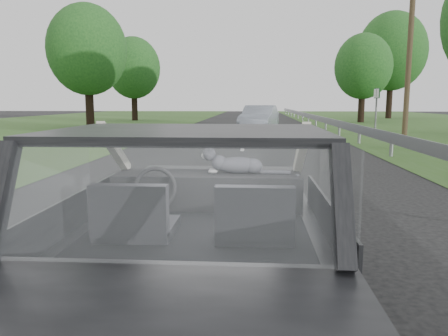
# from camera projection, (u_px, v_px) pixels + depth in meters

# --- Properties ---
(ground) EXTENTS (140.00, 140.00, 0.00)m
(ground) POSITION_uv_depth(u_px,v_px,m) (200.00, 317.00, 3.29)
(ground) COLOR black
(ground) RESTS_ON ground
(subject_car) EXTENTS (1.80, 4.00, 1.45)m
(subject_car) POSITION_uv_depth(u_px,v_px,m) (199.00, 224.00, 3.18)
(subject_car) COLOR black
(subject_car) RESTS_ON ground
(dashboard) EXTENTS (1.58, 0.45, 0.30)m
(dashboard) POSITION_uv_depth(u_px,v_px,m) (208.00, 190.00, 3.78)
(dashboard) COLOR black
(dashboard) RESTS_ON subject_car
(driver_seat) EXTENTS (0.50, 0.72, 0.42)m
(driver_seat) POSITION_uv_depth(u_px,v_px,m) (134.00, 213.00, 2.90)
(driver_seat) COLOR black
(driver_seat) RESTS_ON subject_car
(passenger_seat) EXTENTS (0.50, 0.72, 0.42)m
(passenger_seat) POSITION_uv_depth(u_px,v_px,m) (254.00, 215.00, 2.84)
(passenger_seat) COLOR black
(passenger_seat) RESTS_ON subject_car
(steering_wheel) EXTENTS (0.36, 0.36, 0.04)m
(steering_wheel) POSITION_uv_depth(u_px,v_px,m) (155.00, 188.00, 3.50)
(steering_wheel) COLOR black
(steering_wheel) RESTS_ON dashboard
(cat) EXTENTS (0.55, 0.17, 0.24)m
(cat) POSITION_uv_depth(u_px,v_px,m) (238.00, 164.00, 3.73)
(cat) COLOR slate
(cat) RESTS_ON dashboard
(guardrail) EXTENTS (0.05, 90.00, 0.32)m
(guardrail) POSITION_uv_depth(u_px,v_px,m) (388.00, 137.00, 12.77)
(guardrail) COLOR gray
(guardrail) RESTS_ON ground
(other_car) EXTENTS (2.41, 4.54, 1.42)m
(other_car) POSITION_uv_depth(u_px,v_px,m) (259.00, 119.00, 22.39)
(other_car) COLOR #8F98A6
(other_car) RESTS_ON ground
(highway_sign) EXTENTS (0.14, 0.94, 2.34)m
(highway_sign) POSITION_uv_depth(u_px,v_px,m) (376.00, 109.00, 24.59)
(highway_sign) COLOR #0A4E17
(highway_sign) RESTS_ON ground
(utility_pole) EXTENTS (0.32, 0.32, 7.39)m
(utility_pole) POSITION_uv_depth(u_px,v_px,m) (409.00, 54.00, 19.49)
(utility_pole) COLOR brown
(utility_pole) RESTS_ON ground
(tree_2) EXTENTS (5.23, 5.23, 6.54)m
(tree_2) POSITION_uv_depth(u_px,v_px,m) (363.00, 79.00, 33.34)
(tree_2) COLOR #1A451B
(tree_2) RESTS_ON ground
(tree_3) EXTENTS (7.41, 7.41, 9.63)m
(tree_3) POSITION_uv_depth(u_px,v_px,m) (391.00, 67.00, 41.01)
(tree_3) COLOR #1A451B
(tree_3) RESTS_ON ground
(tree_5) EXTENTS (6.29, 6.29, 7.29)m
(tree_5) POSITION_uv_depth(u_px,v_px,m) (88.00, 68.00, 26.84)
(tree_5) COLOR #1A451B
(tree_5) RESTS_ON ground
(tree_6) EXTENTS (5.79, 5.79, 6.76)m
(tree_6) POSITION_uv_depth(u_px,v_px,m) (134.00, 80.00, 36.68)
(tree_6) COLOR #1A451B
(tree_6) RESTS_ON ground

